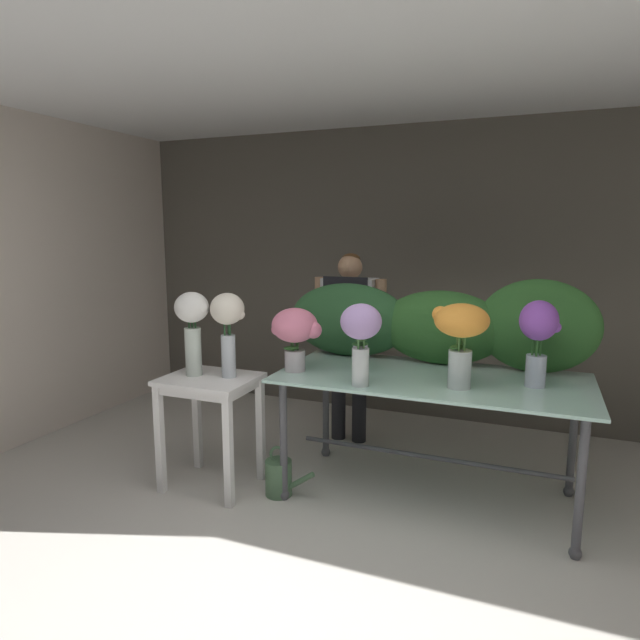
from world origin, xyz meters
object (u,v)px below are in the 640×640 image
Objects in this scene: florist at (349,327)px; vase_blush_stock at (361,329)px; display_table_glass at (431,394)px; vase_cream_lisianthus_tall at (228,321)px; vase_sunset_carnations at (460,332)px; vase_rosy_roses at (295,331)px; vase_lilac_snapdragons at (361,332)px; watering_can at (279,477)px; vase_white_roses_tall at (193,323)px; vase_violet_anemones at (538,333)px; side_table_white at (210,395)px.

vase_blush_stock is (0.35, -0.79, 0.14)m from florist.
display_table_glass is 3.42× the size of vase_cream_lisianthus_tall.
vase_sunset_carnations is (1.01, -0.95, 0.20)m from florist.
display_table_glass is 4.61× the size of vase_rosy_roses.
vase_cream_lisianthus_tall reaches higher than vase_lilac_snapdragons.
vase_lilac_snapdragons is 1.19m from watering_can.
vase_rosy_roses is (-0.87, -0.19, 0.39)m from display_table_glass.
display_table_glass is 3.41× the size of vase_white_roses_tall.
vase_rosy_roses is at bearing -179.78° from vase_sunset_carnations.
vase_sunset_carnations is 1.14× the size of vase_blush_stock.
vase_rosy_roses is at bearing -93.14° from florist.
vase_violet_anemones is at bearing 10.40° from vase_white_roses_tall.
vase_cream_lisianthus_tall reaches higher than vase_blush_stock.
side_table_white is 2.22× the size of watering_can.
vase_white_roses_tall is at bearing -173.63° from vase_sunset_carnations.
florist is at bearing 66.08° from vase_cream_lisianthus_tall.
florist is 1.21m from vase_cream_lisianthus_tall.
florist is 3.02× the size of vase_violet_anemones.
florist is at bearing 152.60° from vase_violet_anemones.
vase_violet_anemones is at bearing 10.19° from vase_cream_lisianthus_tall.
vase_sunset_carnations is 0.68m from vase_blush_stock.
vase_lilac_snapdragons is at bearing -18.65° from vase_rosy_roses.
watering_can is at bearing 4.38° from vase_white_roses_tall.
vase_rosy_roses is at bearing -167.40° from display_table_glass.
vase_white_roses_tall is (-0.67, -0.19, 0.04)m from vase_rosy_roses.
vase_sunset_carnations is 1.01× the size of vase_lilac_snapdragons.
vase_blush_stock is at bearing 21.65° from vase_rosy_roses.
side_table_white is 1.33m from florist.
vase_violet_anemones is at bearing 10.98° from side_table_white.
display_table_glass is 1.42m from vase_cream_lisianthus_tall.
side_table_white is at bearing -159.93° from vase_blush_stock.
vase_white_roses_tall is (-1.74, -0.19, -0.03)m from vase_sunset_carnations.
display_table_glass is at bearing -42.75° from florist.
vase_lilac_snapdragons is at bearing -134.55° from display_table_glass.
vase_blush_stock is 1.09m from vase_violet_anemones.
vase_rosy_roses is at bearing -172.09° from vase_violet_anemones.
florist reaches higher than vase_white_roses_tall.
watering_can is at bearing 177.09° from vase_lilac_snapdragons.
vase_lilac_snapdragons reaches higher than vase_blush_stock.
side_table_white is at bearing 0.13° from vase_white_roses_tall.
vase_rosy_roses is 0.46m from vase_cream_lisianthus_tall.
vase_white_roses_tall is (-1.08, -0.35, 0.03)m from vase_blush_stock.
vase_violet_anemones is (1.44, -0.75, 0.19)m from florist.
vase_sunset_carnations is at bearing -44.46° from display_table_glass.
vase_lilac_snapdragons is at bearing -2.06° from vase_cream_lisianthus_tall.
vase_lilac_snapdragons is at bearing -67.83° from florist.
florist is (-0.82, 0.76, 0.26)m from display_table_glass.
vase_white_roses_tall reaches higher than vase_rosy_roses.
vase_rosy_roses is 0.74× the size of vase_cream_lisianthus_tall.
vase_sunset_carnations reaches higher than vase_lilac_snapdragons.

